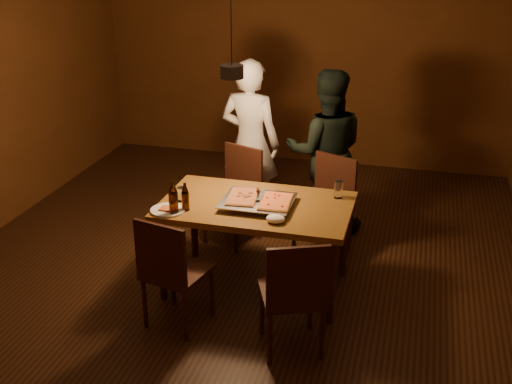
% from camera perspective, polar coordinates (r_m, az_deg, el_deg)
% --- Properties ---
extents(room_shell, '(6.00, 6.00, 6.00)m').
position_cam_1_polar(room_shell, '(5.05, -2.10, 6.75)').
color(room_shell, '#351F0E').
rests_on(room_shell, ground).
extents(dining_table, '(1.50, 0.90, 0.75)m').
position_cam_1_polar(dining_table, '(5.08, 0.00, -1.81)').
color(dining_table, brown).
rests_on(dining_table, floor).
extents(chair_far_left, '(0.54, 0.54, 0.49)m').
position_cam_1_polar(chair_far_left, '(5.97, -1.69, 0.58)').
color(chair_far_left, '#38190F').
rests_on(chair_far_left, floor).
extents(chair_far_right, '(0.55, 0.55, 0.49)m').
position_cam_1_polar(chair_far_right, '(5.77, 6.46, -0.39)').
color(chair_far_right, '#38190F').
rests_on(chair_far_right, floor).
extents(chair_near_left, '(0.50, 0.50, 0.49)m').
position_cam_1_polar(chair_near_left, '(4.66, -7.65, -6.35)').
color(chair_near_left, '#38190F').
rests_on(chair_near_left, floor).
extents(chair_near_right, '(0.55, 0.55, 0.49)m').
position_cam_1_polar(chair_near_right, '(4.35, 3.44, -8.45)').
color(chair_near_right, '#38190F').
rests_on(chair_near_right, floor).
extents(pizza_tray, '(0.56, 0.46, 0.05)m').
position_cam_1_polar(pizza_tray, '(5.01, 0.15, -0.96)').
color(pizza_tray, silver).
rests_on(pizza_tray, dining_table).
extents(pizza_meat, '(0.26, 0.37, 0.02)m').
position_cam_1_polar(pizza_meat, '(5.04, -1.17, -0.42)').
color(pizza_meat, maroon).
rests_on(pizza_meat, pizza_tray).
extents(pizza_cheese, '(0.25, 0.38, 0.02)m').
position_cam_1_polar(pizza_cheese, '(4.96, 1.77, -0.83)').
color(pizza_cheese, gold).
rests_on(pizza_cheese, pizza_tray).
extents(spatula, '(0.15, 0.25, 0.04)m').
position_cam_1_polar(spatula, '(5.01, 0.15, -0.47)').
color(spatula, silver).
rests_on(spatula, pizza_tray).
extents(beer_bottle_a, '(0.07, 0.07, 0.27)m').
position_cam_1_polar(beer_bottle_a, '(4.86, -7.36, -0.51)').
color(beer_bottle_a, black).
rests_on(beer_bottle_a, dining_table).
extents(beer_bottle_b, '(0.06, 0.06, 0.22)m').
position_cam_1_polar(beer_bottle_b, '(4.93, -6.31, -0.43)').
color(beer_bottle_b, black).
rests_on(beer_bottle_b, dining_table).
extents(water_glass_left, '(0.07, 0.07, 0.11)m').
position_cam_1_polar(water_glass_left, '(5.12, -6.63, -0.18)').
color(water_glass_left, silver).
rests_on(water_glass_left, dining_table).
extents(water_glass_right, '(0.07, 0.07, 0.14)m').
position_cam_1_polar(water_glass_right, '(5.18, 7.33, 0.23)').
color(water_glass_right, silver).
rests_on(water_glass_right, dining_table).
extents(plate_slice, '(0.27, 0.27, 0.03)m').
position_cam_1_polar(plate_slice, '(4.97, -7.84, -1.59)').
color(plate_slice, white).
rests_on(plate_slice, dining_table).
extents(napkin, '(0.14, 0.11, 0.06)m').
position_cam_1_polar(napkin, '(4.73, 1.75, -2.40)').
color(napkin, white).
rests_on(napkin, dining_table).
extents(diner_white, '(0.65, 0.48, 1.65)m').
position_cam_1_polar(diner_white, '(6.23, -0.51, 4.36)').
color(diner_white, white).
rests_on(diner_white, floor).
extents(diner_dark, '(0.88, 0.75, 1.58)m').
position_cam_1_polar(diner_dark, '(6.14, 6.21, 3.61)').
color(diner_dark, black).
rests_on(diner_dark, floor).
extents(pendant_lamp, '(0.18, 0.18, 1.10)m').
position_cam_1_polar(pendant_lamp, '(4.96, -2.16, 10.76)').
color(pendant_lamp, black).
rests_on(pendant_lamp, ceiling).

